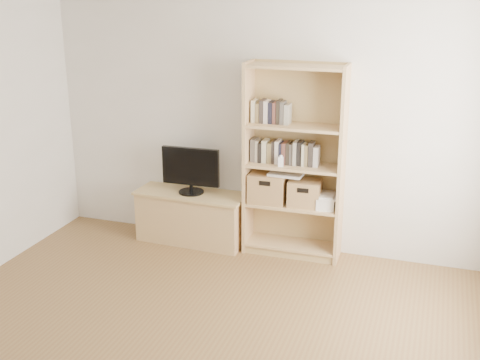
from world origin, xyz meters
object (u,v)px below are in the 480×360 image
at_px(baby_monitor, 281,162).
at_px(basket_left, 268,187).
at_px(basket_right, 305,193).
at_px(bookshelf, 294,162).
at_px(television, 191,171).
at_px(laptop, 286,174).
at_px(tv_stand, 192,218).

relative_size(baby_monitor, basket_left, 0.27).
xyz_separation_m(basket_left, basket_right, (0.37, 0.01, -0.02)).
distance_m(bookshelf, baby_monitor, 0.15).
xyz_separation_m(television, basket_right, (1.18, 0.04, -0.12)).
relative_size(bookshelf, baby_monitor, 19.87).
distance_m(basket_right, laptop, 0.26).
bearing_deg(baby_monitor, basket_left, 134.65).
bearing_deg(bookshelf, television, -178.71).
xyz_separation_m(tv_stand, basket_left, (0.81, 0.03, 0.42)).
height_order(television, laptop, television).
xyz_separation_m(baby_monitor, laptop, (0.03, 0.10, -0.14)).
height_order(tv_stand, basket_left, basket_left).
relative_size(tv_stand, bookshelf, 0.59).
bearing_deg(baby_monitor, laptop, 58.58).
bearing_deg(basket_left, bookshelf, -0.91).
relative_size(baby_monitor, basket_right, 0.31).
height_order(bookshelf, laptop, bookshelf).
height_order(tv_stand, bookshelf, bookshelf).
bearing_deg(basket_right, tv_stand, 178.34).
bearing_deg(tv_stand, baby_monitor, -1.89).
relative_size(tv_stand, laptop, 3.41).
distance_m(bookshelf, basket_left, 0.37).
relative_size(tv_stand, basket_left, 3.14).
bearing_deg(tv_stand, laptop, 3.83).
bearing_deg(television, laptop, 0.15).
xyz_separation_m(tv_stand, television, (0.00, 0.00, 0.52)).
relative_size(bookshelf, basket_left, 5.34).
xyz_separation_m(bookshelf, basket_right, (0.12, -0.00, -0.30)).
height_order(basket_left, laptop, laptop).
xyz_separation_m(television, laptop, (1.00, 0.03, 0.06)).
height_order(tv_stand, baby_monitor, baby_monitor).
bearing_deg(basket_right, baby_monitor, -158.23).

